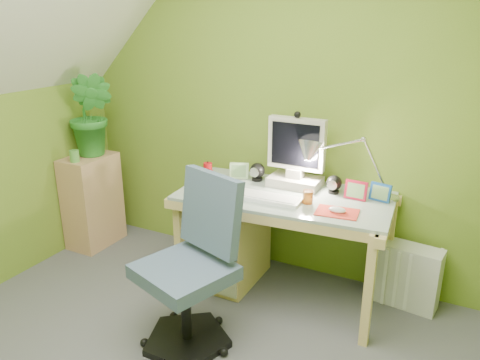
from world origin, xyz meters
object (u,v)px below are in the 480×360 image
at_px(task_chair, 184,270).
at_px(radiator, 406,275).
at_px(monitor, 297,147).
at_px(side_ledge, 93,201).
at_px(potted_plant, 92,115).
at_px(desk_lamp, 366,154).
at_px(desk, 283,244).

bearing_deg(task_chair, radiator, 61.80).
bearing_deg(task_chair, monitor, 91.68).
distance_m(monitor, side_ledge, 1.77).
distance_m(potted_plant, radiator, 2.54).
relative_size(monitor, radiator, 1.29).
bearing_deg(desk_lamp, side_ledge, -164.94).
xyz_separation_m(monitor, radiator, (0.76, 0.05, -0.78)).
bearing_deg(monitor, side_ledge, -173.33).
relative_size(side_ledge, task_chair, 0.78).
xyz_separation_m(side_ledge, radiator, (2.42, 0.25, -0.17)).
xyz_separation_m(desk_lamp, radiator, (0.31, 0.05, -0.79)).
height_order(monitor, desk_lamp, desk_lamp).
bearing_deg(potted_plant, monitor, 5.35).
xyz_separation_m(desk, desk_lamp, (0.45, 0.18, 0.64)).
xyz_separation_m(desk, potted_plant, (-1.61, 0.03, 0.72)).
distance_m(desk, potted_plant, 1.77).
bearing_deg(radiator, desk, -155.97).
distance_m(desk, desk_lamp, 0.80).
height_order(desk, potted_plant, potted_plant).
height_order(desk_lamp, potted_plant, potted_plant).
xyz_separation_m(monitor, potted_plant, (-1.61, -0.15, 0.09)).
relative_size(monitor, side_ledge, 0.72).
xyz_separation_m(side_ledge, task_chair, (1.37, -0.72, 0.10)).
bearing_deg(desk, radiator, 12.46).
bearing_deg(task_chair, potted_plant, 168.47).
relative_size(desk_lamp, task_chair, 0.59).
bearing_deg(potted_plant, desk, -1.02).
xyz_separation_m(desk, radiator, (0.76, 0.23, -0.15)).
distance_m(task_chair, radiator, 1.46).
bearing_deg(desk_lamp, radiator, 19.20).
relative_size(desk, desk_lamp, 2.37).
bearing_deg(monitor, desk_lamp, -0.27).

